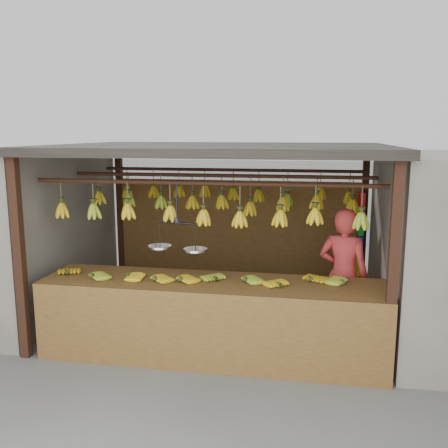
# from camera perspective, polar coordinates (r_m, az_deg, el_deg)

# --- Properties ---
(ground) EXTENTS (80.00, 80.00, 0.00)m
(ground) POSITION_cam_1_polar(r_m,az_deg,el_deg) (7.01, -0.44, -10.95)
(ground) COLOR #5B5B57
(stall) EXTENTS (4.30, 3.30, 2.40)m
(stall) POSITION_cam_1_polar(r_m,az_deg,el_deg) (6.88, 0.04, 5.55)
(stall) COLOR black
(stall) RESTS_ON ground
(counter) EXTENTS (3.89, 0.88, 0.96)m
(counter) POSITION_cam_1_polar(r_m,az_deg,el_deg) (5.61, -1.72, -8.69)
(counter) COLOR brown
(counter) RESTS_ON ground
(hanging_bananas) EXTENTS (3.63, 2.23, 0.39)m
(hanging_bananas) POSITION_cam_1_polar(r_m,az_deg,el_deg) (6.60, -0.43, 2.41)
(hanging_bananas) COLOR gold
(hanging_bananas) RESTS_ON ground
(balance_scale) EXTENTS (0.71, 0.34, 0.77)m
(balance_scale) POSITION_cam_1_polar(r_m,az_deg,el_deg) (5.77, -5.35, -2.36)
(balance_scale) COLOR black
(balance_scale) RESTS_ON ground
(vendor) EXTENTS (0.70, 0.55, 1.67)m
(vendor) POSITION_cam_1_polar(r_m,az_deg,el_deg) (6.27, 13.45, -5.78)
(vendor) COLOR #BF3333
(vendor) RESTS_ON ground
(bag_bundles) EXTENTS (0.08, 0.26, 1.28)m
(bag_bundles) POSITION_cam_1_polar(r_m,az_deg,el_deg) (7.96, 15.26, -1.15)
(bag_bundles) COLOR red
(bag_bundles) RESTS_ON ground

